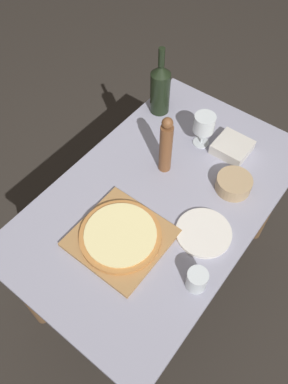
{
  "coord_description": "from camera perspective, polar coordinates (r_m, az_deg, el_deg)",
  "views": [
    {
      "loc": [
        0.46,
        -0.71,
        1.96
      ],
      "look_at": [
        -0.04,
        -0.06,
        0.82
      ],
      "focal_mm": 35.0,
      "sensor_mm": 36.0,
      "label": 1
    }
  ],
  "objects": [
    {
      "name": "ground_plane",
      "position": [
        2.14,
        1.84,
        -12.25
      ],
      "size": [
        12.0,
        12.0,
        0.0
      ],
      "primitive_type": "plane",
      "color": "#2D2823"
    },
    {
      "name": "dining_table",
      "position": [
        1.57,
        2.46,
        -2.95
      ],
      "size": [
        0.75,
        1.23,
        0.76
      ],
      "color": "#9393A8",
      "rests_on": "ground_plane"
    },
    {
      "name": "cutting_board",
      "position": [
        1.36,
        -3.58,
        -6.99
      ],
      "size": [
        0.32,
        0.31,
        0.02
      ],
      "color": "#A87A47",
      "rests_on": "dining_table"
    },
    {
      "name": "pizza",
      "position": [
        1.34,
        -3.63,
        -6.57
      ],
      "size": [
        0.29,
        0.29,
        0.02
      ],
      "color": "#BC7A3D",
      "rests_on": "cutting_board"
    },
    {
      "name": "wine_bottle",
      "position": [
        1.71,
        2.49,
        15.53
      ],
      "size": [
        0.09,
        0.09,
        0.32
      ],
      "color": "black",
      "rests_on": "dining_table"
    },
    {
      "name": "pepper_mill",
      "position": [
        1.45,
        3.35,
        7.02
      ],
      "size": [
        0.05,
        0.05,
        0.27
      ],
      "color": "brown",
      "rests_on": "dining_table"
    },
    {
      "name": "wine_glass",
      "position": [
        1.58,
        9.16,
        10.15
      ],
      "size": [
        0.09,
        0.09,
        0.15
      ],
      "color": "silver",
      "rests_on": "dining_table"
    },
    {
      "name": "small_bowl",
      "position": [
        1.5,
        13.51,
        1.22
      ],
      "size": [
        0.14,
        0.14,
        0.06
      ],
      "color": "tan",
      "rests_on": "dining_table"
    },
    {
      "name": "drinking_tumbler",
      "position": [
        1.27,
        8.04,
        -13.1
      ],
      "size": [
        0.07,
        0.07,
        0.08
      ],
      "color": "silver",
      "rests_on": "dining_table"
    },
    {
      "name": "dinner_plate",
      "position": [
        1.39,
        9.07,
        -6.12
      ],
      "size": [
        0.21,
        0.21,
        0.01
      ],
      "color": "silver",
      "rests_on": "dining_table"
    },
    {
      "name": "food_container",
      "position": [
        1.63,
        13.29,
        6.66
      ],
      "size": [
        0.14,
        0.14,
        0.05
      ],
      "color": "beige",
      "rests_on": "dining_table"
    }
  ]
}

